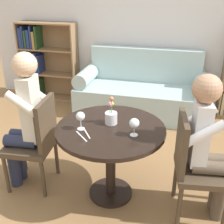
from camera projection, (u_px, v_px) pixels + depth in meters
ground_plane at (111, 193)px, 2.65m from camera, size 16.00×16.00×0.00m
back_wall at (150, 17)px, 4.10m from camera, size 5.20×0.05×2.70m
round_table at (111, 142)px, 2.41m from camera, size 0.93×0.93×0.71m
couch at (142, 93)px, 4.17m from camera, size 1.89×0.80×0.92m
bookshelf_left at (42, 61)px, 4.66m from camera, size 0.95×0.28×1.24m
chair_left at (36, 140)px, 2.58m from camera, size 0.45×0.45×0.90m
chair_right at (194, 164)px, 2.25m from camera, size 0.47×0.47×0.90m
person_left at (24, 119)px, 2.51m from camera, size 0.44×0.36×1.31m
person_right at (208, 145)px, 2.17m from camera, size 0.44×0.37×1.24m
wine_glass_left at (80, 117)px, 2.28m from camera, size 0.07×0.07×0.16m
wine_glass_right at (134, 124)px, 2.19m from camera, size 0.08×0.08×0.15m
flower_vase at (111, 116)px, 2.39m from camera, size 0.11×0.11×0.25m
knife_left_setting at (87, 133)px, 2.26m from camera, size 0.12×0.16×0.00m
fork_left_setting at (81, 136)px, 2.22m from camera, size 0.14×0.14×0.00m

